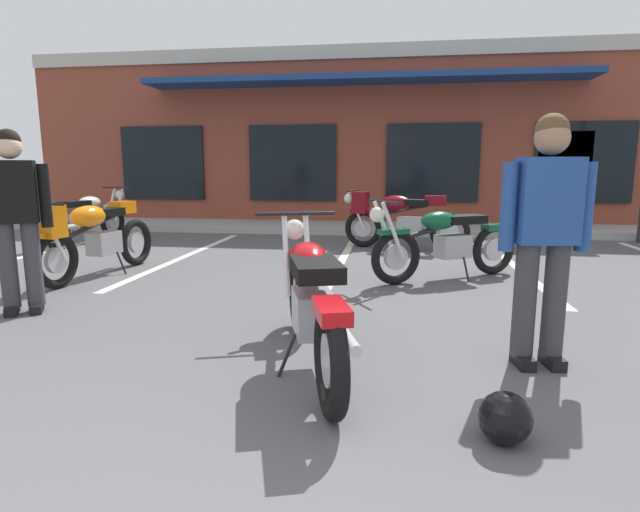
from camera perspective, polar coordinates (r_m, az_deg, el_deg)
name	(u,v)px	position (r m, az deg, el deg)	size (l,w,h in m)	color
ground_plane	(305,328)	(4.28, -1.76, -8.17)	(80.00, 80.00, 0.00)	#515154
sidewalk_kerb	(359,227)	(10.94, 4.40, 3.29)	(22.00, 1.80, 0.14)	#A8A59E
brick_storefront_building	(368,144)	(14.40, 5.46, 12.53)	(15.66, 6.72, 3.98)	brown
painted_stall_lines	(342,260)	(7.40, 2.54, -0.40)	(9.75, 4.80, 0.01)	silver
motorcycle_foreground_classic	(311,299)	(3.38, -1.03, -4.91)	(0.97, 2.05, 0.98)	black
motorcycle_red_sportbike	(446,242)	(6.21, 14.10, 1.60)	(1.87, 1.35, 0.98)	black
motorcycle_black_cruiser	(399,217)	(8.42, 8.91, 4.35)	(2.08, 0.80, 0.98)	black
motorcycle_blue_standard	(86,217)	(9.96, -25.03, 4.01)	(0.73, 2.10, 0.98)	black
motorcycle_green_cafe_racer	(93,235)	(6.72, -24.42, 2.20)	(0.71, 2.10, 0.98)	black
person_in_black_shirt	(545,227)	(3.62, 24.21, 3.06)	(0.61, 0.31, 1.68)	black
person_in_shorts_foreground	(15,211)	(5.33, -31.33, 4.42)	(0.57, 0.41, 1.68)	black
helmet_on_pavement	(505,418)	(2.72, 20.25, -16.85)	(0.26, 0.26, 0.26)	black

